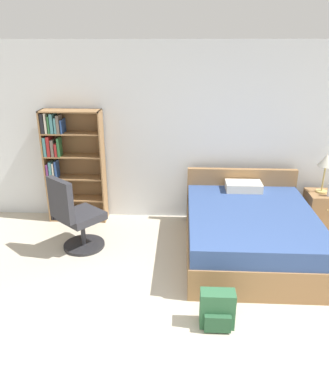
{
  "coord_description": "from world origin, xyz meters",
  "views": [
    {
      "loc": [
        -0.29,
        -2.16,
        2.56
      ],
      "look_at": [
        -0.5,
        1.98,
        0.89
      ],
      "focal_mm": 35.0,
      "sensor_mm": 36.0,
      "label": 1
    }
  ],
  "objects_px": {
    "bookshelf": "(67,166)",
    "table_lamp": "(326,162)",
    "nightstand": "(321,211)",
    "office_chair": "(76,218)",
    "backpack_green": "(217,310)",
    "bed": "(249,231)"
  },
  "relations": [
    {
      "from": "bookshelf",
      "to": "table_lamp",
      "type": "bearing_deg",
      "value": -1.81
    },
    {
      "from": "bookshelf",
      "to": "nightstand",
      "type": "bearing_deg",
      "value": -2.41
    },
    {
      "from": "bookshelf",
      "to": "office_chair",
      "type": "xyz_separation_m",
      "value": [
        0.34,
        -0.93,
        -0.39
      ]
    },
    {
      "from": "table_lamp",
      "to": "backpack_green",
      "type": "xyz_separation_m",
      "value": [
        -1.64,
        -2.18,
        -0.82
      ]
    },
    {
      "from": "bed",
      "to": "nightstand",
      "type": "relative_size",
      "value": 3.53
    },
    {
      "from": "bookshelf",
      "to": "table_lamp",
      "type": "height_order",
      "value": "bookshelf"
    },
    {
      "from": "table_lamp",
      "to": "backpack_green",
      "type": "height_order",
      "value": "table_lamp"
    },
    {
      "from": "bookshelf",
      "to": "table_lamp",
      "type": "xyz_separation_m",
      "value": [
        3.7,
        -0.12,
        0.16
      ]
    },
    {
      "from": "nightstand",
      "to": "office_chair",
      "type": "bearing_deg",
      "value": -167.13
    },
    {
      "from": "bookshelf",
      "to": "nightstand",
      "type": "height_order",
      "value": "bookshelf"
    },
    {
      "from": "backpack_green",
      "to": "bookshelf",
      "type": "bearing_deg",
      "value": 131.93
    },
    {
      "from": "bookshelf",
      "to": "backpack_green",
      "type": "xyz_separation_m",
      "value": [
        2.06,
        -2.29,
        -0.67
      ]
    },
    {
      "from": "bed",
      "to": "bookshelf",
      "type": "bearing_deg",
      "value": 160.84
    },
    {
      "from": "bookshelf",
      "to": "office_chair",
      "type": "distance_m",
      "value": 1.06
    },
    {
      "from": "table_lamp",
      "to": "bed",
      "type": "bearing_deg",
      "value": -145.46
    },
    {
      "from": "bookshelf",
      "to": "bed",
      "type": "height_order",
      "value": "bookshelf"
    },
    {
      "from": "bed",
      "to": "nightstand",
      "type": "distance_m",
      "value": 1.37
    },
    {
      "from": "bookshelf",
      "to": "bed",
      "type": "xyz_separation_m",
      "value": [
        2.57,
        -0.89,
        -0.54
      ]
    },
    {
      "from": "nightstand",
      "to": "backpack_green",
      "type": "bearing_deg",
      "value": -127.93
    },
    {
      "from": "bed",
      "to": "backpack_green",
      "type": "relative_size",
      "value": 5.2
    },
    {
      "from": "office_chair",
      "to": "table_lamp",
      "type": "xyz_separation_m",
      "value": [
        3.36,
        0.81,
        0.54
      ]
    },
    {
      "from": "nightstand",
      "to": "table_lamp",
      "type": "xyz_separation_m",
      "value": [
        -0.02,
        0.04,
        0.72
      ]
    }
  ]
}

